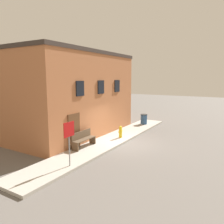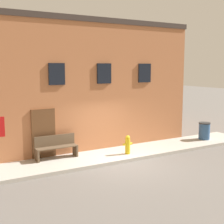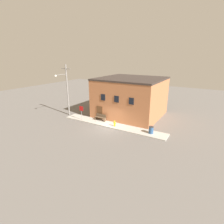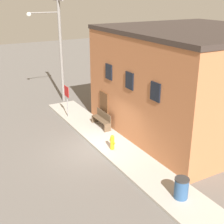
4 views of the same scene
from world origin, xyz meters
The scene contains 8 objects.
ground_plane centered at (0.00, 0.00, 0.00)m, with size 80.00×80.00×0.00m, color #66605B.
sidewalk centered at (0.00, 1.00, 0.07)m, with size 15.49×2.00×0.15m.
brick_building centered at (0.21, 6.58, 3.04)m, with size 9.68×9.28×6.08m.
fire_hydrant centered at (0.66, 0.68, 0.56)m, with size 0.46×0.22×0.82m.
stop_sign centered at (-4.85, 0.38, 1.63)m, with size 0.69×0.06×2.11m.
bench centered at (-2.27, 1.61, 0.63)m, with size 1.74×0.44×0.96m.
trash_bin centered at (5.67, 1.03, 0.60)m, with size 0.60×0.60×0.89m.
utility_pole centered at (-8.51, 1.33, 4.41)m, with size 1.80×2.42×8.09m.
Camera 3 is at (11.73, -18.46, 9.22)m, focal length 28.00 mm.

